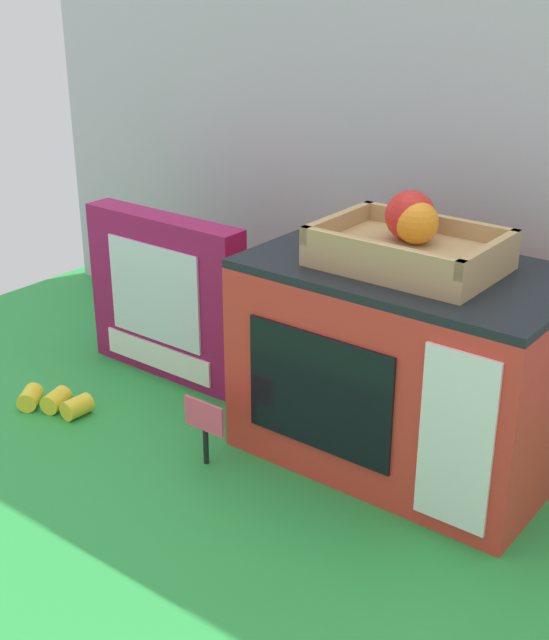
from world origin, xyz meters
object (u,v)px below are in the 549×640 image
(food_groups_crate, at_px, (410,244))
(loose_toy_banana, at_px, (54,401))
(cookie_set_box, at_px, (166,297))
(price_sign, at_px, (204,423))
(toy_microwave, at_px, (405,364))

(food_groups_crate, height_order, loose_toy_banana, food_groups_crate)
(cookie_set_box, xyz_separation_m, price_sign, (0.25, -0.18, -0.07))
(food_groups_crate, relative_size, loose_toy_banana, 1.87)
(toy_microwave, bearing_deg, cookie_set_box, -178.57)
(food_groups_crate, height_order, price_sign, food_groups_crate)
(food_groups_crate, xyz_separation_m, cookie_set_box, (-0.45, -0.01, -0.18))
(loose_toy_banana, bearing_deg, toy_microwave, 24.13)
(price_sign, height_order, loose_toy_banana, price_sign)
(food_groups_crate, xyz_separation_m, loose_toy_banana, (-0.50, -0.22, -0.31))
(price_sign, bearing_deg, toy_microwave, 43.23)
(toy_microwave, relative_size, loose_toy_banana, 3.45)
(food_groups_crate, distance_m, cookie_set_box, 0.49)
(food_groups_crate, distance_m, price_sign, 0.38)
(cookie_set_box, distance_m, price_sign, 0.32)
(cookie_set_box, height_order, price_sign, cookie_set_box)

